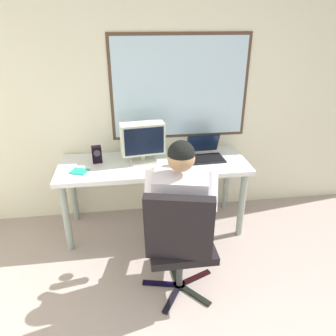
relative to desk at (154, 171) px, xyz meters
name	(u,v)px	position (x,y,z in m)	size (l,w,h in m)	color
wall_rear	(172,93)	(0.23, 0.38, 0.66)	(4.94, 0.08, 2.58)	silver
desk	(154,171)	(0.00, 0.00, 0.00)	(1.78, 0.64, 0.72)	gray
office_chair	(180,240)	(0.09, -0.96, -0.09)	(0.58, 0.62, 0.97)	black
person_seated	(181,208)	(0.14, -0.71, 0.01)	(0.61, 0.79, 1.24)	#4A5346
crt_monitor	(143,140)	(-0.09, 0.04, 0.31)	(0.42, 0.22, 0.38)	beige
laptop	(205,151)	(0.51, 0.07, 0.15)	(0.34, 0.33, 0.22)	black
wine_glass	(179,155)	(0.23, -0.09, 0.19)	(0.08, 0.08, 0.14)	silver
desk_speaker	(97,154)	(-0.53, 0.08, 0.17)	(0.10, 0.08, 0.16)	black
cd_case	(79,171)	(-0.68, -0.11, 0.09)	(0.18, 0.17, 0.01)	teal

